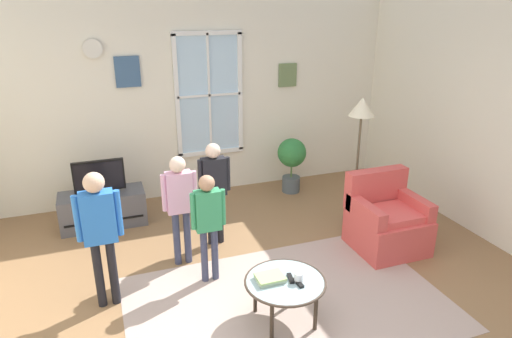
% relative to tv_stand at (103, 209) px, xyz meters
% --- Properties ---
extents(ground_plane, '(6.60, 6.86, 0.02)m').
position_rel_tv_stand_xyz_m(ground_plane, '(1.30, -2.49, -0.23)').
color(ground_plane, olive).
extents(back_wall, '(6.00, 0.17, 2.93)m').
position_rel_tv_stand_xyz_m(back_wall, '(1.30, 0.70, 1.24)').
color(back_wall, silver).
rests_on(back_wall, ground_plane).
extents(area_rug, '(2.99, 1.94, 0.01)m').
position_rel_tv_stand_xyz_m(area_rug, '(1.56, -2.28, -0.22)').
color(area_rug, tan).
rests_on(area_rug, ground_plane).
extents(tv_stand, '(1.04, 0.45, 0.44)m').
position_rel_tv_stand_xyz_m(tv_stand, '(0.00, 0.00, 0.00)').
color(tv_stand, '#4C4C51').
rests_on(tv_stand, ground_plane).
extents(television, '(0.61, 0.08, 0.43)m').
position_rel_tv_stand_xyz_m(television, '(0.00, -0.00, 0.45)').
color(television, '#4C4C4C').
rests_on(television, tv_stand).
extents(armchair, '(0.76, 0.74, 0.87)m').
position_rel_tv_stand_xyz_m(armchair, '(3.05, -1.69, 0.10)').
color(armchair, '#D14C47').
rests_on(armchair, ground_plane).
extents(coffee_table, '(0.72, 0.72, 0.42)m').
position_rel_tv_stand_xyz_m(coffee_table, '(1.43, -2.50, 0.17)').
color(coffee_table, '#99B2B7').
rests_on(coffee_table, ground_plane).
extents(book_stack, '(0.24, 0.19, 0.05)m').
position_rel_tv_stand_xyz_m(book_stack, '(1.31, -2.45, 0.22)').
color(book_stack, '#A8C2A3').
rests_on(book_stack, coffee_table).
extents(cup, '(0.08, 0.08, 0.09)m').
position_rel_tv_stand_xyz_m(cup, '(1.54, -2.55, 0.24)').
color(cup, white).
rests_on(cup, coffee_table).
extents(remote_near_books, '(0.07, 0.15, 0.02)m').
position_rel_tv_stand_xyz_m(remote_near_books, '(1.48, -2.49, 0.21)').
color(remote_near_books, black).
rests_on(remote_near_books, coffee_table).
extents(remote_near_cup, '(0.05, 0.14, 0.02)m').
position_rel_tv_stand_xyz_m(remote_near_cup, '(1.52, -2.58, 0.21)').
color(remote_near_cup, black).
rests_on(remote_near_cup, coffee_table).
extents(person_pink_shirt, '(0.37, 0.17, 1.23)m').
position_rel_tv_stand_xyz_m(person_pink_shirt, '(0.77, -1.23, 0.55)').
color(person_pink_shirt, '#333851').
rests_on(person_pink_shirt, ground_plane).
extents(person_green_shirt, '(0.35, 0.16, 1.16)m').
position_rel_tv_stand_xyz_m(person_green_shirt, '(0.97, -1.65, 0.50)').
color(person_green_shirt, '#333851').
rests_on(person_green_shirt, ground_plane).
extents(person_black_shirt, '(0.37, 0.17, 1.24)m').
position_rel_tv_stand_xyz_m(person_black_shirt, '(1.22, -0.93, 0.55)').
color(person_black_shirt, black).
rests_on(person_black_shirt, ground_plane).
extents(person_blue_shirt, '(0.40, 0.18, 1.34)m').
position_rel_tv_stand_xyz_m(person_blue_shirt, '(-0.03, -1.71, 0.62)').
color(person_blue_shirt, black).
rests_on(person_blue_shirt, ground_plane).
extents(potted_plant_by_window, '(0.42, 0.42, 0.82)m').
position_rel_tv_stand_xyz_m(potted_plant_by_window, '(2.69, 0.17, 0.30)').
color(potted_plant_by_window, '#4C565B').
rests_on(potted_plant_by_window, ground_plane).
extents(floor_lamp, '(0.32, 0.32, 1.61)m').
position_rel_tv_stand_xyz_m(floor_lamp, '(3.09, -0.95, 1.13)').
color(floor_lamp, black).
rests_on(floor_lamp, ground_plane).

